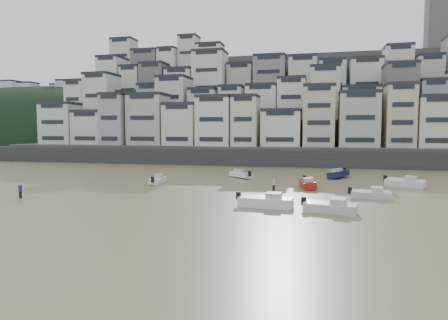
% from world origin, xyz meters
% --- Properties ---
extents(sea_strip, '(340.00, 340.00, 0.00)m').
position_xyz_m(sea_strip, '(-110.00, 145.00, 0.01)').
color(sea_strip, '#485D67').
rests_on(sea_strip, ground).
extents(harbor_wall, '(140.00, 3.00, 3.50)m').
position_xyz_m(harbor_wall, '(10.00, 65.00, 1.75)').
color(harbor_wall, '#38383A').
rests_on(harbor_wall, ground).
extents(hillside, '(141.04, 66.00, 50.00)m').
position_xyz_m(hillside, '(14.73, 104.84, 13.01)').
color(hillside, '#4C4C47').
rests_on(hillside, ground).
extents(headland, '(216.00, 135.00, 53.33)m').
position_xyz_m(headland, '(-95.00, 135.00, 0.02)').
color(headland, black).
rests_on(headland, ground).
extents(boat_f, '(1.92, 4.86, 1.30)m').
position_xyz_m(boat_f, '(-3.07, 34.98, 0.65)').
color(boat_f, white).
rests_on(boat_f, ground).
extents(boat_d, '(4.85, 1.69, 1.31)m').
position_xyz_m(boat_d, '(25.53, 28.67, 0.66)').
color(boat_d, silver).
rests_on(boat_d, ground).
extents(boat_e, '(2.79, 5.71, 1.49)m').
position_xyz_m(boat_e, '(18.28, 35.32, 0.75)').
color(boat_e, '#9F1913').
rests_on(boat_e, ground).
extents(boat_b, '(5.59, 2.84, 1.46)m').
position_xyz_m(boat_b, '(20.78, 19.59, 0.73)').
color(boat_b, silver).
rests_on(boat_b, ground).
extents(boat_i, '(4.19, 6.11, 1.59)m').
position_xyz_m(boat_i, '(22.88, 47.75, 0.80)').
color(boat_i, '#13143B').
rests_on(boat_i, ground).
extents(boat_h, '(4.73, 4.54, 1.35)m').
position_xyz_m(boat_h, '(7.47, 44.23, 0.67)').
color(boat_h, silver).
rests_on(boat_h, ground).
extents(boat_g, '(5.71, 4.11, 1.50)m').
position_xyz_m(boat_g, '(31.20, 39.22, 0.75)').
color(boat_g, silver).
rests_on(boat_g, ground).
extents(boat_a, '(6.13, 2.33, 1.64)m').
position_xyz_m(boat_a, '(14.48, 20.97, 0.82)').
color(boat_a, white).
rests_on(boat_a, ground).
extents(person_blue, '(0.44, 0.44, 1.74)m').
position_xyz_m(person_blue, '(-13.58, 19.78, 0.87)').
color(person_blue, '#2818B6').
rests_on(person_blue, ground).
extents(person_pink, '(0.44, 0.44, 1.74)m').
position_xyz_m(person_pink, '(14.20, 31.32, 0.87)').
color(person_pink, '#D69F97').
rests_on(person_pink, ground).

